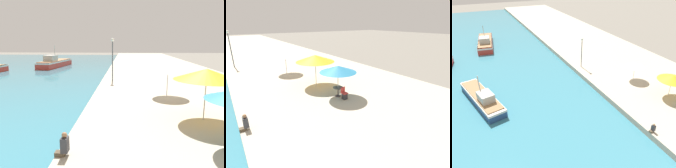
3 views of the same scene
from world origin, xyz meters
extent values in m
cube|color=#BCB29E|center=(8.00, 37.00, 0.34)|extent=(16.00, 90.00, 0.69)
cylinder|color=#B7B7B7|center=(7.04, 7.86, 1.74)|extent=(0.06, 0.06, 2.11)
cone|color=teal|center=(7.04, 7.86, 2.89)|extent=(2.83, 2.83, 0.50)
cylinder|color=#B7B7B7|center=(6.82, 11.12, 1.86)|extent=(0.06, 0.06, 2.34)
cone|color=yellow|center=(6.82, 11.12, 3.17)|extent=(3.41, 3.41, 0.60)
cylinder|color=#B7B7B7|center=(5.83, 16.41, 1.71)|extent=(0.06, 0.06, 2.05)
cone|color=white|center=(5.83, 16.41, 2.81)|extent=(2.64, 2.64, 0.46)
cylinder|color=#333338|center=(7.03, 7.83, 0.71)|extent=(0.44, 0.44, 0.04)
cylinder|color=#333338|center=(7.03, 7.83, 1.04)|extent=(0.08, 0.08, 0.70)
cylinder|color=#4C4742|center=(7.03, 7.83, 1.41)|extent=(0.80, 0.80, 0.04)
cube|color=#2D2D33|center=(7.12, 7.09, 0.91)|extent=(0.38, 0.38, 0.45)
cube|color=red|center=(7.12, 7.09, 1.17)|extent=(0.45, 0.45, 0.06)
cube|color=red|center=(7.10, 7.29, 1.40)|extent=(0.40, 0.11, 0.40)
cube|color=brown|center=(0.17, 6.90, 0.77)|extent=(0.38, 0.28, 0.16)
cube|color=#38383D|center=(0.36, 6.90, 1.13)|extent=(0.26, 0.36, 0.56)
sphere|color=#9E704C|center=(0.36, 6.90, 1.51)|extent=(0.20, 0.20, 0.20)
cylinder|color=#565B60|center=(1.18, 23.10, 2.79)|extent=(0.12, 0.12, 4.20)
sphere|color=white|center=(1.18, 23.10, 5.07)|extent=(0.36, 0.36, 0.36)
camera|label=1|loc=(2.55, -0.43, 4.84)|focal=35.00mm
camera|label=2|loc=(-0.10, -2.63, 6.26)|focal=28.00mm
camera|label=3|loc=(-13.92, -4.40, 14.72)|focal=35.00mm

